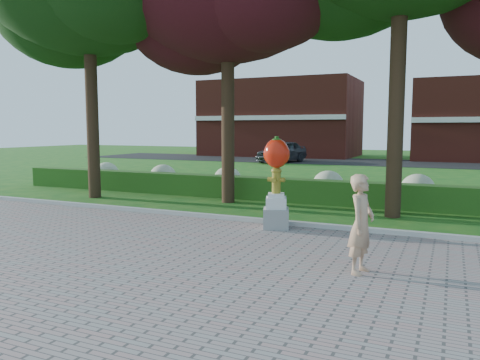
{
  "coord_description": "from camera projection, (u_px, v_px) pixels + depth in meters",
  "views": [
    {
      "loc": [
        4.99,
        -8.38,
        2.52
      ],
      "look_at": [
        0.73,
        1.0,
        1.39
      ],
      "focal_mm": 35.0,
      "sensor_mm": 36.0,
      "label": 1
    }
  ],
  "objects": [
    {
      "name": "lawn_hedge",
      "position": [
        293.0,
        190.0,
        16.2
      ],
      "size": [
        24.0,
        0.7,
        0.8
      ],
      "primitive_type": "cube",
      "color": "#1C4714",
      "rests_on": "ground"
    },
    {
      "name": "street",
      "position": [
        379.0,
        162.0,
        35.24
      ],
      "size": [
        50.0,
        8.0,
        0.02
      ],
      "primitive_type": "cube",
      "color": "black",
      "rests_on": "ground"
    },
    {
      "name": "curb",
      "position": [
        246.0,
        220.0,
        12.61
      ],
      "size": [
        40.0,
        0.18,
        0.15
      ],
      "primitive_type": "cube",
      "color": "#ADADA5",
      "rests_on": "ground"
    },
    {
      "name": "hydrangea_row",
      "position": [
        316.0,
        184.0,
        16.85
      ],
      "size": [
        20.1,
        1.1,
        0.99
      ],
      "color": "#B4BA8E",
      "rests_on": "ground"
    },
    {
      "name": "woman",
      "position": [
        361.0,
        224.0,
        8.0
      ],
      "size": [
        0.51,
        0.69,
        1.72
      ],
      "primitive_type": "imported",
      "rotation": [
        0.0,
        0.0,
        1.4
      ],
      "color": "tan",
      "rests_on": "walkway"
    },
    {
      "name": "ground",
      "position": [
        189.0,
        248.0,
        9.91
      ],
      "size": [
        100.0,
        100.0,
        0.0
      ],
      "primitive_type": "plane",
      "color": "#155415",
      "rests_on": "ground"
    },
    {
      "name": "building_left",
      "position": [
        281.0,
        119.0,
        44.41
      ],
      "size": [
        14.0,
        8.0,
        7.0
      ],
      "primitive_type": "cube",
      "color": "maroon",
      "rests_on": "ground"
    },
    {
      "name": "walkway",
      "position": [
        37.0,
        315.0,
        6.29
      ],
      "size": [
        40.0,
        14.0,
        0.04
      ],
      "primitive_type": "cube",
      "color": "gray",
      "rests_on": "ground"
    },
    {
      "name": "hydrant_sculpture",
      "position": [
        276.0,
        180.0,
        11.61
      ],
      "size": [
        0.8,
        0.8,
        2.3
      ],
      "rotation": [
        0.0,
        0.0,
        0.35
      ],
      "color": "gray",
      "rests_on": "walkway"
    },
    {
      "name": "parked_car",
      "position": [
        282.0,
        151.0,
        35.2
      ],
      "size": [
        2.96,
        5.13,
        1.64
      ],
      "primitive_type": "imported",
      "rotation": [
        0.0,
        0.0,
        -0.22
      ],
      "color": "#3B3E43",
      "rests_on": "street"
    }
  ]
}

